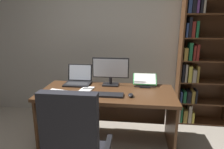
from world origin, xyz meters
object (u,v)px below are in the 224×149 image
at_px(open_binder, 59,94).
at_px(reading_stand_with_book, 145,80).
at_px(keyboard, 106,95).
at_px(computer_mouse, 131,95).
at_px(laptop, 78,80).
at_px(notepad, 87,89).
at_px(pen, 88,88).
at_px(desk, 108,103).
at_px(bookshelf, 200,61).
at_px(monitor, 111,71).

bearing_deg(open_binder, reading_stand_with_book, 39.62).
relative_size(keyboard, computer_mouse, 4.04).
bearing_deg(computer_mouse, open_binder, -176.71).
distance_m(laptop, keyboard, 0.64).
distance_m(computer_mouse, notepad, 0.62).
distance_m(laptop, open_binder, 0.50).
bearing_deg(notepad, laptop, 127.78).
bearing_deg(notepad, reading_stand_with_book, 19.69).
height_order(laptop, pen, laptop).
distance_m(desk, reading_stand_with_book, 0.61).
xyz_separation_m(desk, notepad, (-0.28, -0.04, 0.21)).
xyz_separation_m(bookshelf, computer_mouse, (-1.04, -0.97, -0.25)).
distance_m(bookshelf, monitor, 1.44).
distance_m(laptop, pen, 0.31).
height_order(desk, pen, pen).
bearing_deg(monitor, reading_stand_with_book, 5.70).
distance_m(bookshelf, keyboard, 1.67).
relative_size(notepad, pen, 1.50).
bearing_deg(computer_mouse, laptop, 150.59).
bearing_deg(open_binder, monitor, 52.95).
relative_size(laptop, notepad, 1.71).
xyz_separation_m(open_binder, notepad, (0.28, 0.25, -0.01)).
distance_m(monitor, reading_stand_with_book, 0.50).
distance_m(desk, notepad, 0.35).
relative_size(laptop, computer_mouse, 3.45).
height_order(desk, monitor, monitor).
xyz_separation_m(desk, bookshelf, (1.35, 0.73, 0.47)).
xyz_separation_m(laptop, reading_stand_with_book, (0.95, 0.04, 0.02)).
relative_size(reading_stand_with_book, open_binder, 0.72).
relative_size(reading_stand_with_book, notepad, 1.55).
bearing_deg(bookshelf, monitor, -157.94).
bearing_deg(notepad, bookshelf, 25.30).
relative_size(monitor, laptop, 1.42).
distance_m(keyboard, reading_stand_with_book, 0.68).
bearing_deg(notepad, monitor, 38.11).
xyz_separation_m(bookshelf, keyboard, (-1.34, -0.97, -0.26)).
distance_m(monitor, laptop, 0.49).
xyz_separation_m(keyboard, notepad, (-0.29, 0.20, -0.01)).
height_order(bookshelf, open_binder, bookshelf).
bearing_deg(keyboard, monitor, 90.00).
relative_size(laptop, pen, 2.57).
distance_m(open_binder, notepad, 0.38).
bearing_deg(bookshelf, desk, -151.69).
xyz_separation_m(reading_stand_with_book, pen, (-0.75, -0.27, -0.06)).
bearing_deg(laptop, keyboard, -42.72).
bearing_deg(reading_stand_with_book, desk, -154.61).
relative_size(computer_mouse, open_binder, 0.23).
bearing_deg(monitor, bookshelf, 22.06).
distance_m(bookshelf, open_binder, 2.18).
distance_m(desk, bookshelf, 1.60).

